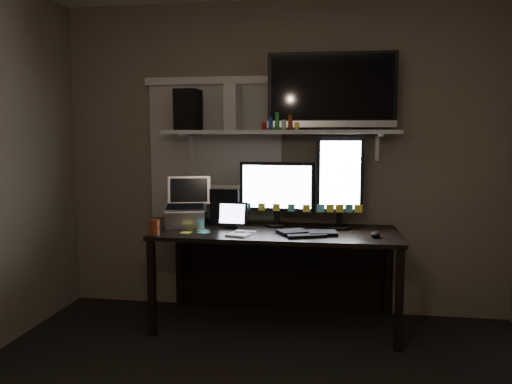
% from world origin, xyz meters
% --- Properties ---
extents(back_wall, '(3.60, 0.00, 3.60)m').
position_xyz_m(back_wall, '(0.00, 1.80, 1.25)').
color(back_wall, '#6C5C4D').
rests_on(back_wall, floor).
extents(window_blinds, '(1.10, 0.02, 1.10)m').
position_xyz_m(window_blinds, '(-0.55, 1.79, 1.30)').
color(window_blinds, beige).
rests_on(window_blinds, back_wall).
extents(desk, '(1.80, 0.75, 0.73)m').
position_xyz_m(desk, '(0.00, 1.55, 0.55)').
color(desk, black).
rests_on(desk, floor).
extents(wall_shelf, '(1.80, 0.35, 0.03)m').
position_xyz_m(wall_shelf, '(0.00, 1.62, 1.46)').
color(wall_shelf, beige).
rests_on(wall_shelf, back_wall).
extents(monitor_landscape, '(0.59, 0.11, 0.52)m').
position_xyz_m(monitor_landscape, '(-0.02, 1.62, 0.99)').
color(monitor_landscape, black).
rests_on(monitor_landscape, desk).
extents(monitor_portrait, '(0.36, 0.11, 0.71)m').
position_xyz_m(monitor_portrait, '(0.46, 1.58, 1.09)').
color(monitor_portrait, black).
rests_on(monitor_portrait, desk).
extents(keyboard, '(0.46, 0.30, 0.03)m').
position_xyz_m(keyboard, '(0.24, 1.32, 0.74)').
color(keyboard, black).
rests_on(keyboard, desk).
extents(mouse, '(0.09, 0.12, 0.04)m').
position_xyz_m(mouse, '(0.71, 1.30, 0.75)').
color(mouse, black).
rests_on(mouse, desk).
extents(notepad, '(0.20, 0.24, 0.01)m').
position_xyz_m(notepad, '(-0.24, 1.24, 0.74)').
color(notepad, silver).
rests_on(notepad, desk).
extents(tablet, '(0.24, 0.12, 0.20)m').
position_xyz_m(tablet, '(-0.34, 1.47, 0.83)').
color(tablet, black).
rests_on(tablet, desk).
extents(file_sorter, '(0.25, 0.14, 0.31)m').
position_xyz_m(file_sorter, '(-0.44, 1.65, 0.88)').
color(file_sorter, black).
rests_on(file_sorter, desk).
extents(laptop, '(0.39, 0.34, 0.38)m').
position_xyz_m(laptop, '(-0.72, 1.48, 0.92)').
color(laptop, silver).
rests_on(laptop, desk).
extents(cup, '(0.09, 0.09, 0.11)m').
position_xyz_m(cup, '(-0.85, 1.15, 0.78)').
color(cup, maroon).
rests_on(cup, desk).
extents(sticky_notes, '(0.35, 0.28, 0.00)m').
position_xyz_m(sticky_notes, '(-0.57, 1.34, 0.73)').
color(sticky_notes, '#FFF545').
rests_on(sticky_notes, desk).
extents(tv, '(0.97, 0.20, 0.58)m').
position_xyz_m(tv, '(0.39, 1.63, 1.77)').
color(tv, black).
rests_on(tv, wall_shelf).
extents(game_console, '(0.09, 0.29, 0.34)m').
position_xyz_m(game_console, '(-0.36, 1.61, 1.65)').
color(game_console, beige).
rests_on(game_console, wall_shelf).
extents(speaker, '(0.18, 0.22, 0.32)m').
position_xyz_m(speaker, '(-0.73, 1.62, 1.64)').
color(speaker, black).
rests_on(speaker, wall_shelf).
extents(bottles, '(0.21, 0.09, 0.13)m').
position_xyz_m(bottles, '(0.01, 1.57, 1.54)').
color(bottles, '#A50F0C').
rests_on(bottles, wall_shelf).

